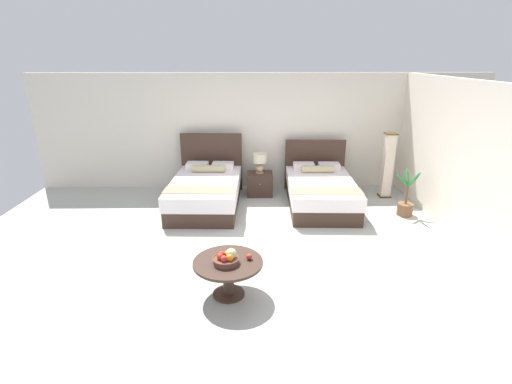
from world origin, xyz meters
TOP-DOWN VIEW (x-y plane):
  - ground_plane at (0.00, 0.00)m, footprint 9.91×9.21m
  - wall_back at (0.00, 2.81)m, footprint 9.91×0.12m
  - wall_side_right at (3.16, 0.40)m, footprint 0.12×4.81m
  - bed_near_window at (-1.13, 1.56)m, footprint 1.39×2.21m
  - bed_near_corner at (1.14, 1.56)m, footprint 1.37×2.20m
  - nightstand at (-0.05, 2.19)m, footprint 0.54×0.49m
  - table_lamp at (-0.05, 2.21)m, footprint 0.30×0.30m
  - coffee_table at (-0.55, -1.52)m, footprint 0.86×0.86m
  - fruit_bowl at (-0.56, -1.57)m, footprint 0.33×0.33m
  - loose_apple at (-0.29, -1.48)m, footprint 0.07×0.07m
  - floor_lamp_corner at (2.62, 2.02)m, footprint 0.24×0.24m
  - potted_palm at (2.66, 1.00)m, footprint 0.51×0.46m

SIDE VIEW (x-z plane):
  - ground_plane at x=0.00m, z-range -0.02..0.00m
  - potted_palm at x=2.66m, z-range -0.20..0.68m
  - nightstand at x=-0.05m, z-range 0.00..0.48m
  - bed_near_corner at x=1.14m, z-range -0.26..0.86m
  - bed_near_window at x=-1.13m, z-range -0.32..0.95m
  - coffee_table at x=-0.55m, z-range 0.12..0.60m
  - loose_apple at x=-0.29m, z-range 0.48..0.55m
  - fruit_bowl at x=-0.56m, z-range 0.45..0.64m
  - floor_lamp_corner at x=2.62m, z-range 0.00..1.37m
  - table_lamp at x=-0.05m, z-range 0.54..0.97m
  - wall_back at x=0.00m, z-range 0.00..2.52m
  - wall_side_right at x=3.16m, z-range 0.00..2.52m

